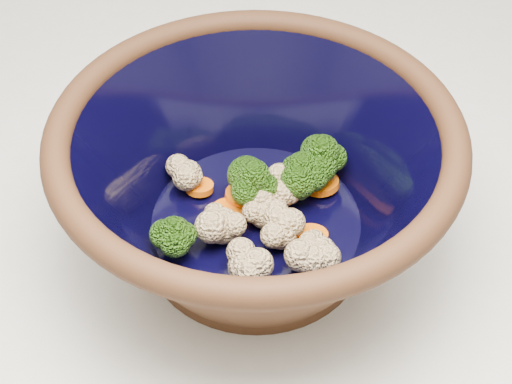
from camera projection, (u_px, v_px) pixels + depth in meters
name	position (u px, v px, depth m)	size (l,w,h in m)	color
mixing_bowl	(256.00, 180.00, 0.58)	(0.32, 0.32, 0.14)	black
vegetable_pile	(271.00, 197.00, 0.60)	(0.16, 0.14, 0.06)	#608442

